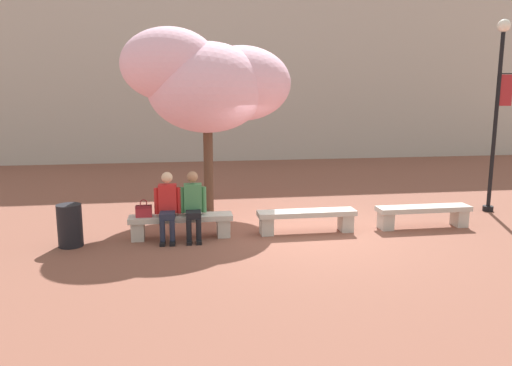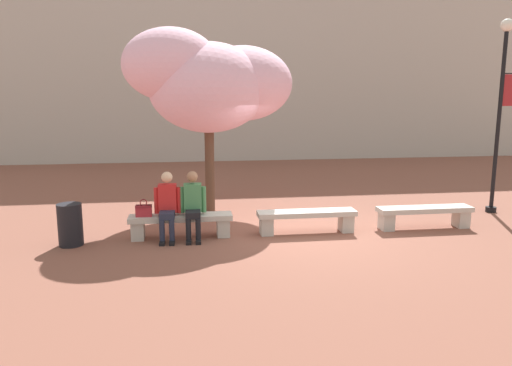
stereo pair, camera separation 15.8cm
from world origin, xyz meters
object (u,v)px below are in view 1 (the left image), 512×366
Objects in this scene: stone_bench_near_west at (307,217)px; lamp_post_with_banner at (498,99)px; stone_bench_center at (423,213)px; trash_bin at (70,225)px; person_seated_right at (193,203)px; handbag at (144,210)px; cherry_tree_main at (210,82)px; person_seated_left at (168,204)px; stone_bench_west_end at (181,222)px.

lamp_post_with_banner is (4.70, 1.11, 2.29)m from stone_bench_near_west.
stone_bench_center is 2.53× the size of trash_bin.
stone_bench_near_west is 1.53× the size of person_seated_right.
stone_bench_center is 5.82× the size of handbag.
person_seated_right is (-2.24, -0.05, 0.39)m from stone_bench_near_west.
cherry_tree_main is (-1.75, 2.07, 2.68)m from stone_bench_near_west.
stone_bench_center is at bearing 0.21° from handbag.
person_seated_left is 1.00× the size of person_seated_right.
person_seated_left is (-0.24, -0.05, 0.39)m from stone_bench_west_end.
trash_bin is (-1.76, -0.16, -0.31)m from person_seated_left.
cherry_tree_main is at bearing 171.52° from lamp_post_with_banner.
person_seated_right is (-4.73, -0.05, 0.39)m from stone_bench_center.
person_seated_right is at bearing -2.05° from handbag.
person_seated_left is 0.31× the size of cherry_tree_main.
person_seated_right reaches higher than handbag.
person_seated_right is 7.29m from lamp_post_with_banner.
cherry_tree_main reaches higher than stone_bench_center.
lamp_post_with_banner is (6.45, -0.96, -0.39)m from cherry_tree_main.
person_seated_right is 3.16m from cherry_tree_main.
handbag is at bearing -124.25° from cherry_tree_main.
trash_bin is at bearing -174.66° from person_seated_left.
stone_bench_near_west is at bearing 1.13° from person_seated_left.
person_seated_left is at bearing -179.41° from stone_bench_center.
stone_bench_west_end is at bearing -109.54° from cherry_tree_main.
lamp_post_with_banner reaches higher than stone_bench_near_west.
person_seated_left is at bearing -171.09° from lamp_post_with_banner.
lamp_post_with_banner is (7.43, 1.16, 1.90)m from person_seated_left.
lamp_post_with_banner is 5.58× the size of trash_bin.
stone_bench_west_end is 0.45× the size of lamp_post_with_banner.
stone_bench_near_west is 3.81m from cherry_tree_main.
person_seated_left reaches higher than trash_bin.
cherry_tree_main is 4.41m from trash_bin.
stone_bench_near_west is 1.53× the size of person_seated_left.
stone_bench_near_west is at bearing 1.37° from person_seated_right.
cherry_tree_main is at bearing 55.75° from handbag.
person_seated_right is 2.26m from trash_bin.
person_seated_left reaches higher than stone_bench_west_end.
trash_bin is at bearing -178.21° from stone_bench_center.
trash_bin is at bearing -173.79° from stone_bench_west_end.
person_seated_right is at bearing -178.63° from stone_bench_near_west.
stone_bench_west_end is at bearing 12.48° from person_seated_left.
cherry_tree_main is (-4.23, 2.07, 2.68)m from stone_bench_center.
person_seated_left is (-2.72, -0.05, 0.39)m from stone_bench_near_west.
trash_bin is (-6.96, -0.22, 0.08)m from stone_bench_center.
trash_bin is (-2.00, -0.22, 0.08)m from stone_bench_west_end.
person_seated_left is 0.46m from handbag.
cherry_tree_main is (0.74, 2.07, 2.68)m from stone_bench_west_end.
person_seated_left is 7.75m from lamp_post_with_banner.
trash_bin is (-1.31, -0.20, -0.19)m from handbag.
handbag is 3.49m from cherry_tree_main.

